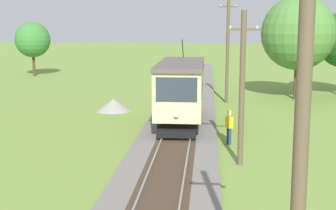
{
  "coord_description": "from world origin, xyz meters",
  "views": [
    {
      "loc": [
        1.57,
        -7.11,
        6.12
      ],
      "look_at": [
        -0.7,
        19.07,
        1.41
      ],
      "focal_mm": 49.61,
      "sensor_mm": 36.0,
      "label": 1
    }
  ],
  "objects": [
    {
      "name": "utility_pole_mid",
      "position": [
        3.01,
        28.13,
        4.21
      ],
      "size": [
        1.4,
        0.55,
        8.23
      ],
      "color": "brown",
      "rests_on": "ground"
    },
    {
      "name": "tree_right_near",
      "position": [
        8.59,
        30.5,
        5.26
      ],
      "size": [
        5.81,
        5.81,
        8.17
      ],
      "color": "#4C3823",
      "rests_on": "ground"
    },
    {
      "name": "track_worker",
      "position": [
        2.68,
        15.9,
        0.98
      ],
      "size": [
        0.4,
        0.45,
        1.78
      ],
      "rotation": [
        0.0,
        0.0,
        -2.62
      ],
      "color": "navy",
      "rests_on": "ground"
    },
    {
      "name": "utility_pole_foreground",
      "position": [
        3.01,
        -0.03,
        4.34
      ],
      "size": [
        1.4,
        0.47,
        8.5
      ],
      "color": "brown",
      "rests_on": "ground"
    },
    {
      "name": "tree_right_far",
      "position": [
        -18.38,
        44.58,
        4.12
      ],
      "size": [
        3.99,
        3.99,
        6.13
      ],
      "color": "#4C3823",
      "rests_on": "ground"
    },
    {
      "name": "gravel_pile",
      "position": [
        -4.95,
        24.29,
        0.44
      ],
      "size": [
        2.49,
        2.49,
        0.87
      ],
      "primitive_type": "cone",
      "color": "gray",
      "rests_on": "ground"
    },
    {
      "name": "utility_pole_near_tram",
      "position": [
        3.01,
        12.5,
        3.4
      ],
      "size": [
        1.4,
        0.26,
        6.61
      ],
      "color": "brown",
      "rests_on": "ground"
    },
    {
      "name": "red_tram",
      "position": [
        0.0,
        19.93,
        2.19
      ],
      "size": [
        2.6,
        8.54,
        4.79
      ],
      "color": "beige",
      "rests_on": "rail_right"
    }
  ]
}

